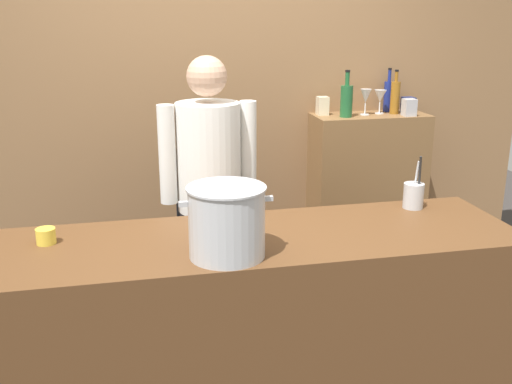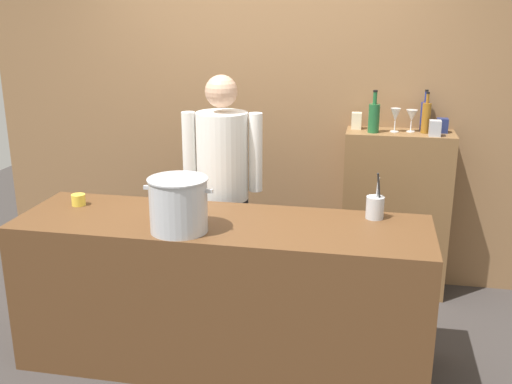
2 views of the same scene
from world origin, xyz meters
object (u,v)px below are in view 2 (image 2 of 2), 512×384
spice_tin_navy (442,125)px  wine_bottle_green (374,117)px  stockpot_large (179,205)px  wine_glass_tall (412,116)px  wine_bottle_cobalt (425,115)px  wine_bottle_amber (426,117)px  utensil_crock (375,207)px  spice_tin_silver (435,128)px  chef (223,180)px  butter_jar (79,200)px  spice_tin_cream (357,121)px  wine_glass_wide (395,116)px

spice_tin_navy → wine_bottle_green: bearing=-169.3°
stockpot_large → wine_glass_tall: 1.91m
stockpot_large → wine_bottle_cobalt: (1.36, 1.48, 0.28)m
stockpot_large → wine_bottle_amber: (1.36, 1.38, 0.28)m
wine_bottle_amber → utensil_crock: bearing=-108.4°
wine_bottle_cobalt → utensil_crock: bearing=-106.6°
wine_bottle_green → wine_glass_tall: 0.27m
wine_bottle_green → spice_tin_silver: bearing=-6.4°
chef → wine_bottle_amber: bearing=-162.3°
utensil_crock → butter_jar: 1.80m
spice_tin_cream → wine_glass_tall: bearing=-5.8°
spice_tin_silver → wine_glass_tall: bearing=142.7°
utensil_crock → wine_bottle_green: size_ratio=0.95×
wine_bottle_cobalt → butter_jar: bearing=-150.8°
chef → spice_tin_navy: 1.59m
utensil_crock → spice_tin_cream: bearing=98.9°
wine_bottle_amber → spice_tin_cream: size_ratio=2.42×
wine_bottle_amber → wine_glass_tall: size_ratio=1.83×
chef → wine_glass_tall: (1.23, 0.59, 0.37)m
utensil_crock → butter_jar: utensil_crock is taller
chef → butter_jar: 0.94m
wine_glass_wide → wine_bottle_amber: bearing=2.0°
utensil_crock → spice_tin_silver: bearing=66.5°
butter_jar → wine_bottle_green: size_ratio=0.29×
utensil_crock → wine_bottle_green: 0.98m
wine_glass_wide → spice_tin_cream: (-0.27, 0.07, -0.06)m
wine_glass_tall → wine_glass_wide: bearing=-166.4°
chef → spice_tin_silver: size_ratio=15.21×
wine_bottle_amber → spice_tin_navy: bearing=18.1°
spice_tin_silver → wine_bottle_green: bearing=173.6°
wine_bottle_green → spice_tin_navy: size_ratio=2.95×
wine_glass_tall → butter_jar: bearing=-151.4°
wine_bottle_amber → wine_bottle_green: (-0.36, -0.05, -0.00)m
wine_glass_tall → spice_tin_cream: size_ratio=1.32×
wine_glass_tall → spice_tin_cream: 0.39m
wine_glass_wide → stockpot_large: bearing=-130.0°
stockpot_large → chef: bearing=87.2°
spice_tin_navy → butter_jar: bearing=-153.4°
wine_bottle_cobalt → wine_bottle_green: bearing=-156.9°
butter_jar → wine_bottle_cobalt: wine_bottle_cobalt is taller
spice_tin_navy → wine_bottle_amber: bearing=-161.9°
wine_bottle_amber → spice_tin_silver: bearing=-59.6°
chef → butter_jar: bearing=26.7°
utensil_crock → wine_glass_wide: 1.03m
stockpot_large → wine_glass_wide: 1.82m
wine_glass_wide → spice_tin_navy: wine_glass_wide is taller
wine_glass_wide → spice_tin_navy: bearing=8.0°
wine_bottle_amber → wine_bottle_green: wine_bottle_green is taller
butter_jar → wine_bottle_amber: bearing=27.0°
wine_bottle_cobalt → spice_tin_navy: bearing=-27.8°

